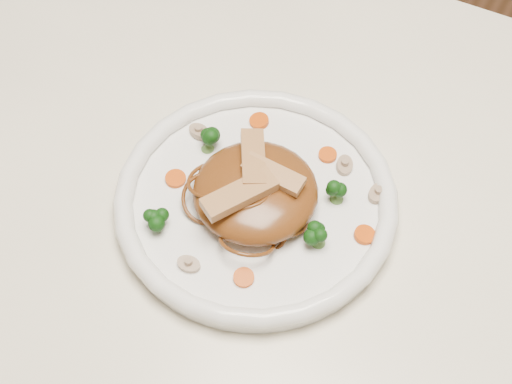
% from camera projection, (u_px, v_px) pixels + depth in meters
% --- Properties ---
extents(table, '(1.20, 0.80, 0.75)m').
position_uv_depth(table, '(311.00, 283.00, 0.83)').
color(table, white).
rests_on(table, ground).
extents(plate, '(0.31, 0.31, 0.02)m').
position_uv_depth(plate, '(256.00, 204.00, 0.76)').
color(plate, white).
rests_on(plate, table).
extents(noodle_mound, '(0.15, 0.15, 0.04)m').
position_uv_depth(noodle_mound, '(255.00, 191.00, 0.74)').
color(noodle_mound, brown).
rests_on(noodle_mound, plate).
extents(chicken_a, '(0.06, 0.02, 0.01)m').
position_uv_depth(chicken_a, '(273.00, 174.00, 0.72)').
color(chicken_a, tan).
rests_on(chicken_a, noodle_mound).
extents(chicken_b, '(0.05, 0.07, 0.01)m').
position_uv_depth(chicken_b, '(253.00, 158.00, 0.73)').
color(chicken_b, tan).
rests_on(chicken_b, noodle_mound).
extents(chicken_c, '(0.06, 0.08, 0.01)m').
position_uv_depth(chicken_c, '(240.00, 194.00, 0.71)').
color(chicken_c, tan).
rests_on(chicken_c, noodle_mound).
extents(broccoli_0, '(0.04, 0.04, 0.03)m').
position_uv_depth(broccoli_0, '(338.00, 190.00, 0.74)').
color(broccoli_0, '#103F0D').
rests_on(broccoli_0, plate).
extents(broccoli_1, '(0.04, 0.04, 0.03)m').
position_uv_depth(broccoli_1, '(207.00, 139.00, 0.78)').
color(broccoli_1, '#103F0D').
rests_on(broccoli_1, plate).
extents(broccoli_2, '(0.03, 0.03, 0.03)m').
position_uv_depth(broccoli_2, '(156.00, 216.00, 0.73)').
color(broccoli_2, '#103F0D').
rests_on(broccoli_2, plate).
extents(broccoli_3, '(0.03, 0.03, 0.03)m').
position_uv_depth(broccoli_3, '(319.00, 235.00, 0.72)').
color(broccoli_3, '#103F0D').
rests_on(broccoli_3, plate).
extents(carrot_0, '(0.02, 0.02, 0.00)m').
position_uv_depth(carrot_0, '(328.00, 155.00, 0.79)').
color(carrot_0, '#CC4D07').
rests_on(carrot_0, plate).
extents(carrot_1, '(0.02, 0.02, 0.00)m').
position_uv_depth(carrot_1, '(176.00, 179.00, 0.77)').
color(carrot_1, '#CC4D07').
rests_on(carrot_1, plate).
extents(carrot_2, '(0.02, 0.02, 0.00)m').
position_uv_depth(carrot_2, '(365.00, 235.00, 0.73)').
color(carrot_2, '#CC4D07').
rests_on(carrot_2, plate).
extents(carrot_3, '(0.03, 0.03, 0.00)m').
position_uv_depth(carrot_3, '(259.00, 121.00, 0.81)').
color(carrot_3, '#CC4D07').
rests_on(carrot_3, plate).
extents(carrot_4, '(0.02, 0.02, 0.00)m').
position_uv_depth(carrot_4, '(244.00, 278.00, 0.70)').
color(carrot_4, '#CC4D07').
rests_on(carrot_4, plate).
extents(mushroom_0, '(0.03, 0.03, 0.01)m').
position_uv_depth(mushroom_0, '(189.00, 264.00, 0.71)').
color(mushroom_0, tan).
rests_on(mushroom_0, plate).
extents(mushroom_1, '(0.03, 0.03, 0.01)m').
position_uv_depth(mushroom_1, '(378.00, 193.00, 0.76)').
color(mushroom_1, tan).
rests_on(mushroom_1, plate).
extents(mushroom_2, '(0.03, 0.03, 0.01)m').
position_uv_depth(mushroom_2, '(199.00, 132.00, 0.81)').
color(mushroom_2, tan).
rests_on(mushroom_2, plate).
extents(mushroom_3, '(0.03, 0.03, 0.01)m').
position_uv_depth(mushroom_3, '(344.00, 165.00, 0.78)').
color(mushroom_3, tan).
rests_on(mushroom_3, plate).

